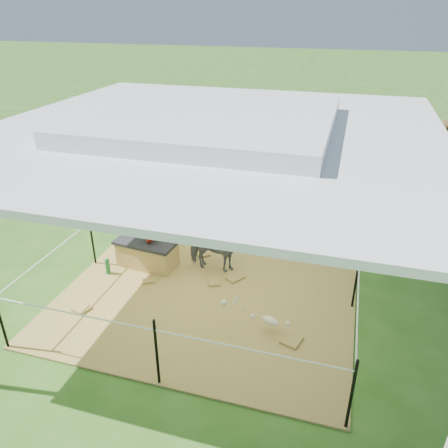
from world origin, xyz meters
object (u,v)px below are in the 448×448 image
(foal, at_px, (270,319))
(trash_barrel, at_px, (437,166))
(picnic_table_near, at_px, (355,139))
(straw_bale, at_px, (148,254))
(distant_person, at_px, (352,135))
(green_bottle, at_px, (108,266))
(woman, at_px, (149,213))
(pony, at_px, (214,251))

(foal, relative_size, trash_barrel, 0.83)
(trash_barrel, xyz_separation_m, picnic_table_near, (-2.09, 2.25, -0.07))
(straw_bale, relative_size, foal, 1.26)
(distant_person, bearing_deg, foal, 96.66)
(green_bottle, xyz_separation_m, foal, (2.99, -0.70, 0.08))
(straw_bale, relative_size, woman, 0.83)
(green_bottle, bearing_deg, distant_person, 65.67)
(straw_bale, distance_m, pony, 1.22)
(woman, relative_size, distant_person, 1.03)
(pony, bearing_deg, woman, 97.04)
(green_bottle, relative_size, foal, 0.35)
(woman, xyz_separation_m, foal, (2.34, -1.15, -0.83))
(foal, height_order, picnic_table_near, picnic_table_near)
(picnic_table_near, bearing_deg, trash_barrel, -55.17)
(pony, height_order, distant_person, distant_person)
(trash_barrel, height_order, distant_person, distant_person)
(foal, xyz_separation_m, trash_barrel, (3.01, 7.01, 0.23))
(straw_bale, relative_size, green_bottle, 3.60)
(pony, bearing_deg, picnic_table_near, -16.34)
(straw_bale, height_order, woman, woman)
(woman, bearing_deg, green_bottle, -49.71)
(distant_person, bearing_deg, woman, 80.19)
(picnic_table_near, relative_size, distant_person, 1.72)
(woman, xyz_separation_m, picnic_table_near, (3.25, 8.10, -0.66))
(straw_bale, relative_size, trash_barrel, 1.04)
(pony, distance_m, foal, 1.82)
(green_bottle, distance_m, foal, 3.07)
(straw_bale, xyz_separation_m, green_bottle, (-0.55, -0.45, -0.08))
(straw_bale, xyz_separation_m, pony, (1.20, 0.16, 0.17))
(green_bottle, relative_size, trash_barrel, 0.29)
(pony, height_order, picnic_table_near, picnic_table_near)
(foal, xyz_separation_m, picnic_table_near, (0.91, 9.25, 0.17))
(straw_bale, distance_m, trash_barrel, 7.99)
(straw_bale, distance_m, green_bottle, 0.72)
(green_bottle, bearing_deg, picnic_table_near, 65.48)
(woman, bearing_deg, trash_barrel, 143.19)
(woman, relative_size, picnic_table_near, 0.60)
(straw_bale, bearing_deg, distant_person, 67.77)
(foal, distance_m, trash_barrel, 7.63)
(green_bottle, relative_size, picnic_table_near, 0.14)
(woman, distance_m, foal, 2.74)
(green_bottle, distance_m, distant_person, 9.26)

